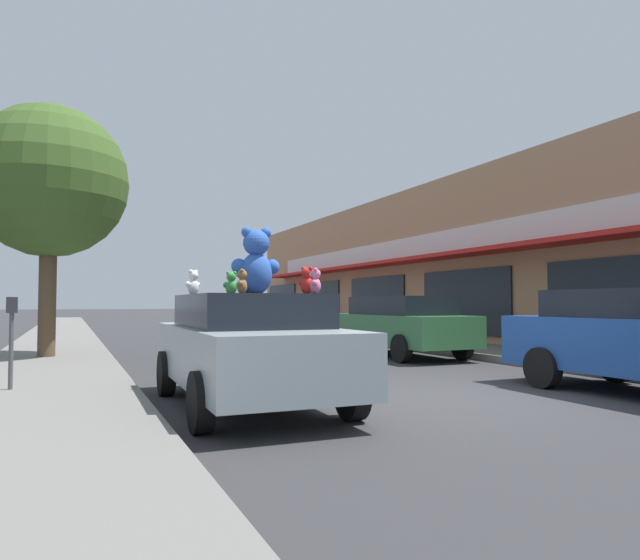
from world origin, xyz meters
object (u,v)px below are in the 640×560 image
(parking_meter, at_px, (11,330))
(teddy_bear_white, at_px, (193,283))
(teddy_bear_red, at_px, (307,281))
(teddy_bear_black, at_px, (245,282))
(teddy_bear_orange, at_px, (246,284))
(teddy_bear_green, at_px, (232,283))
(teddy_bear_pink, at_px, (315,281))
(plush_art_car, at_px, (248,346))
(parked_car_far_center, at_px, (401,324))
(street_tree, at_px, (50,182))
(teddy_bear_giant, at_px, (256,262))
(teddy_bear_yellow, at_px, (231,284))
(teddy_bear_brown, at_px, (242,282))

(parking_meter, bearing_deg, teddy_bear_white, -21.86)
(teddy_bear_red, xyz_separation_m, teddy_bear_black, (-0.54, 0.95, 0.01))
(teddy_bear_orange, height_order, teddy_bear_green, teddy_bear_orange)
(teddy_bear_black, bearing_deg, teddy_bear_pink, 88.79)
(teddy_bear_black, bearing_deg, teddy_bear_white, -52.99)
(plush_art_car, height_order, parked_car_far_center, parked_car_far_center)
(parked_car_far_center, bearing_deg, street_tree, 168.87)
(plush_art_car, bearing_deg, teddy_bear_white, 129.08)
(teddy_bear_giant, bearing_deg, teddy_bear_yellow, -76.76)
(teddy_bear_giant, height_order, teddy_bear_brown, teddy_bear_giant)
(plush_art_car, distance_m, teddy_bear_black, 0.94)
(teddy_bear_orange, relative_size, parking_meter, 0.29)
(teddy_bear_brown, xyz_separation_m, teddy_bear_yellow, (0.19, 1.25, 0.02))
(teddy_bear_giant, bearing_deg, teddy_bear_green, 18.02)
(parked_car_far_center, relative_size, street_tree, 0.79)
(teddy_bear_yellow, bearing_deg, street_tree, -90.62)
(teddy_bear_orange, bearing_deg, teddy_bear_white, 27.89)
(teddy_bear_yellow, xyz_separation_m, street_tree, (-2.62, 5.93, 2.44))
(teddy_bear_yellow, xyz_separation_m, parked_car_far_center, (5.58, 4.32, -0.81))
(teddy_bear_orange, xyz_separation_m, teddy_bear_black, (-0.19, -0.63, -0.00))
(teddy_bear_orange, distance_m, parked_car_far_center, 6.84)
(teddy_bear_yellow, bearing_deg, parking_meter, -39.15)
(teddy_bear_yellow, relative_size, parked_car_far_center, 0.08)
(teddy_bear_pink, bearing_deg, plush_art_car, -119.88)
(teddy_bear_black, relative_size, teddy_bear_brown, 1.15)
(teddy_bear_giant, distance_m, teddy_bear_white, 1.02)
(teddy_bear_black, bearing_deg, teddy_bear_red, 95.50)
(teddy_bear_brown, bearing_deg, parking_meter, -102.30)
(teddy_bear_white, bearing_deg, parking_meter, -54.86)
(teddy_bear_giant, height_order, parked_car_far_center, teddy_bear_giant)
(teddy_bear_white, height_order, teddy_bear_black, teddy_bear_black)
(teddy_bear_orange, xyz_separation_m, street_tree, (-2.87, 5.82, 2.43))
(teddy_bear_giant, height_order, teddy_bear_yellow, teddy_bear_giant)
(teddy_bear_white, relative_size, teddy_bear_brown, 1.12)
(teddy_bear_orange, distance_m, teddy_bear_black, 0.66)
(teddy_bear_green, xyz_separation_m, teddy_bear_black, (0.30, 0.41, 0.03))
(teddy_bear_red, xyz_separation_m, teddy_bear_white, (-1.18, 1.31, 0.00))
(teddy_bear_red, relative_size, teddy_bear_green, 1.17)
(teddy_bear_green, distance_m, teddy_bear_pink, 1.18)
(parked_car_far_center, distance_m, parking_meter, 9.19)
(street_tree, bearing_deg, parking_meter, -92.99)
(plush_art_car, relative_size, teddy_bear_pink, 13.42)
(teddy_bear_red, height_order, teddy_bear_orange, teddy_bear_orange)
(teddy_bear_green, height_order, teddy_bear_pink, teddy_bear_pink)
(teddy_bear_giant, distance_m, teddy_bear_yellow, 0.90)
(teddy_bear_orange, bearing_deg, teddy_bear_pink, 109.64)
(teddy_bear_orange, bearing_deg, parking_meter, -2.01)
(teddy_bear_giant, height_order, teddy_bear_pink, teddy_bear_giant)
(plush_art_car, height_order, teddy_bear_yellow, teddy_bear_yellow)
(teddy_bear_black, bearing_deg, teddy_bear_brown, 47.01)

